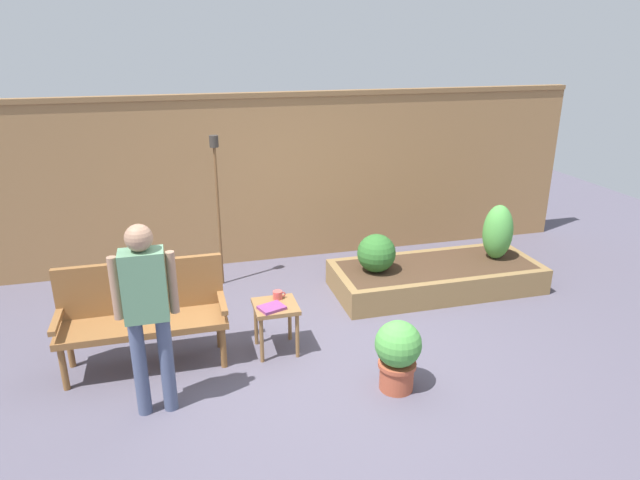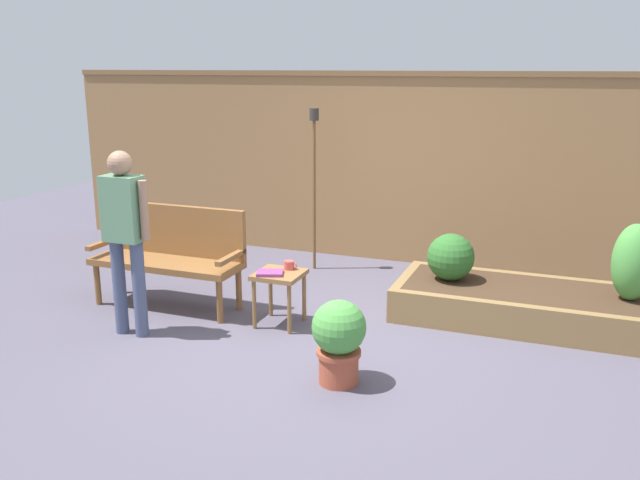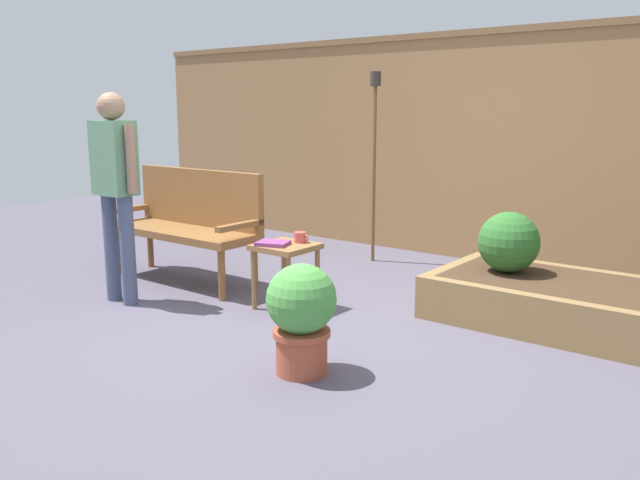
# 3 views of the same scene
# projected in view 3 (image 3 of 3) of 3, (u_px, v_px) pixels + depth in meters

# --- Properties ---
(ground_plane) EXTENTS (14.00, 14.00, 0.00)m
(ground_plane) POSITION_uv_depth(u_px,v_px,m) (301.00, 327.00, 4.42)
(ground_plane) COLOR #514C5B
(fence_back) EXTENTS (8.40, 0.14, 2.16)m
(fence_back) POSITION_uv_depth(u_px,v_px,m) (474.00, 146.00, 6.22)
(fence_back) COLOR olive
(fence_back) RESTS_ON ground_plane
(garden_bench) EXTENTS (1.44, 0.48, 0.94)m
(garden_bench) POSITION_uv_depth(u_px,v_px,m) (190.00, 217.00, 5.52)
(garden_bench) COLOR brown
(garden_bench) RESTS_ON ground_plane
(side_table) EXTENTS (0.40, 0.40, 0.48)m
(side_table) POSITION_uv_depth(u_px,v_px,m) (286.00, 255.00, 4.76)
(side_table) COLOR olive
(side_table) RESTS_ON ground_plane
(cup_on_table) EXTENTS (0.12, 0.09, 0.08)m
(cup_on_table) POSITION_uv_depth(u_px,v_px,m) (300.00, 237.00, 4.79)
(cup_on_table) COLOR #CC4C47
(cup_on_table) RESTS_ON side_table
(book_on_table) EXTENTS (0.27, 0.24, 0.03)m
(book_on_table) POSITION_uv_depth(u_px,v_px,m) (273.00, 243.00, 4.70)
(book_on_table) COLOR #7F3875
(book_on_table) RESTS_ON side_table
(potted_boxwood) EXTENTS (0.39, 0.39, 0.62)m
(potted_boxwood) POSITION_uv_depth(u_px,v_px,m) (301.00, 313.00, 3.58)
(potted_boxwood) COLOR #A84C33
(potted_boxwood) RESTS_ON ground_plane
(raised_planter_bed) EXTENTS (2.40, 1.00, 0.30)m
(raised_planter_bed) POSITION_uv_depth(u_px,v_px,m) (616.00, 312.00, 4.24)
(raised_planter_bed) COLOR olive
(raised_planter_bed) RESTS_ON ground_plane
(shrub_near_bench) EXTENTS (0.43, 0.43, 0.43)m
(shrub_near_bench) POSITION_uv_depth(u_px,v_px,m) (509.00, 242.00, 4.63)
(shrub_near_bench) COLOR brown
(shrub_near_bench) RESTS_ON raised_planter_bed
(tiki_torch) EXTENTS (0.10, 0.10, 1.78)m
(tiki_torch) POSITION_uv_depth(u_px,v_px,m) (375.00, 134.00, 6.09)
(tiki_torch) COLOR brown
(tiki_torch) RESTS_ON ground_plane
(person_by_bench) EXTENTS (0.47, 0.20, 1.56)m
(person_by_bench) POSITION_uv_depth(u_px,v_px,m) (115.00, 180.00, 4.80)
(person_by_bench) COLOR #475170
(person_by_bench) RESTS_ON ground_plane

